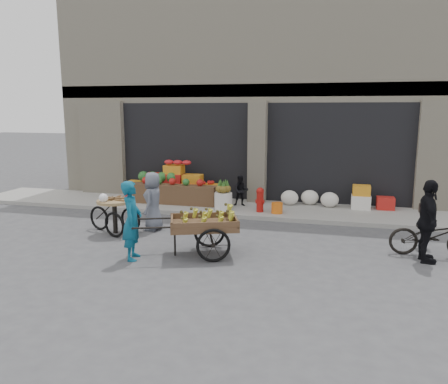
% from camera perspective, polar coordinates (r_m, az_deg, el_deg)
% --- Properties ---
extents(ground, '(80.00, 80.00, 0.00)m').
position_cam_1_polar(ground, '(9.38, -1.20, -8.06)').
color(ground, '#424244').
rests_on(ground, ground).
extents(sidewalk, '(18.00, 2.20, 0.12)m').
position_cam_1_polar(sidewalk, '(13.21, 3.61, -2.22)').
color(sidewalk, gray).
rests_on(sidewalk, ground).
extents(building, '(14.00, 6.45, 7.00)m').
position_cam_1_polar(building, '(16.75, 6.36, 11.91)').
color(building, beige).
rests_on(building, ground).
extents(fruit_display, '(3.10, 1.12, 1.24)m').
position_cam_1_polar(fruit_display, '(14.02, -6.16, 1.06)').
color(fruit_display, red).
rests_on(fruit_display, sidewalk).
extents(pineapple_bin, '(0.52, 0.52, 0.50)m').
position_cam_1_polar(pineapple_bin, '(12.83, -0.09, -1.17)').
color(pineapple_bin, silver).
rests_on(pineapple_bin, sidewalk).
extents(fire_hydrant, '(0.22, 0.22, 0.71)m').
position_cam_1_polar(fire_hydrant, '(12.52, 4.73, -0.88)').
color(fire_hydrant, '#A5140F').
rests_on(fire_hydrant, sidewalk).
extents(orange_bucket, '(0.32, 0.32, 0.30)m').
position_cam_1_polar(orange_bucket, '(12.45, 6.94, -2.09)').
color(orange_bucket, orange).
rests_on(orange_bucket, sidewalk).
extents(right_bay_goods, '(3.35, 0.60, 0.70)m').
position_cam_1_polar(right_bay_goods, '(13.50, 15.08, -0.77)').
color(right_bay_goods, silver).
rests_on(right_bay_goods, sidewalk).
extents(seated_person, '(0.51, 0.43, 0.93)m').
position_cam_1_polar(seated_person, '(13.26, 2.23, 0.17)').
color(seated_person, black).
rests_on(seated_person, sidewalk).
extents(banana_cart, '(2.53, 1.69, 0.99)m').
position_cam_1_polar(banana_cart, '(9.13, -2.97, -3.90)').
color(banana_cart, brown).
rests_on(banana_cart, ground).
extents(vendor_woman, '(0.52, 0.67, 1.62)m').
position_cam_1_polar(vendor_woman, '(9.04, -11.93, -3.66)').
color(vendor_woman, '#0E5370').
rests_on(vendor_woman, ground).
extents(tricycle_cart, '(1.46, 1.04, 0.95)m').
position_cam_1_polar(tricycle_cart, '(11.08, -14.12, -2.39)').
color(tricycle_cart, '#9E7F51').
rests_on(tricycle_cart, ground).
extents(vendor_grey, '(0.51, 0.75, 1.48)m').
position_cam_1_polar(vendor_grey, '(11.15, -9.25, -1.20)').
color(vendor_grey, slate).
rests_on(vendor_grey, ground).
extents(bicycle, '(1.73, 0.65, 0.90)m').
position_cam_1_polar(bicycle, '(10.08, 25.61, -5.13)').
color(bicycle, black).
rests_on(bicycle, ground).
extents(cyclist, '(0.44, 0.99, 1.67)m').
position_cam_1_polar(cyclist, '(9.57, 25.07, -3.50)').
color(cyclist, black).
rests_on(cyclist, ground).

